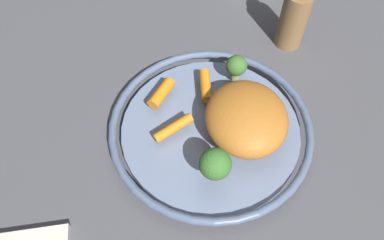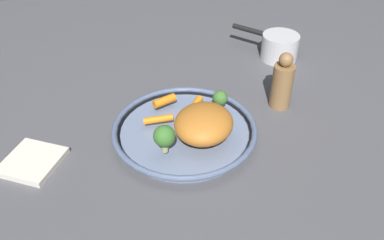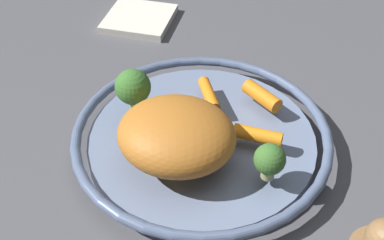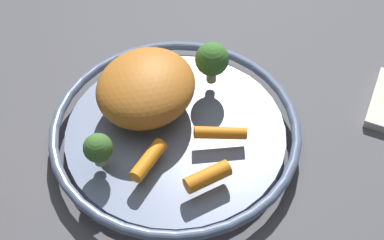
# 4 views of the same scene
# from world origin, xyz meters

# --- Properties ---
(ground_plane) EXTENTS (1.94, 1.94, 0.00)m
(ground_plane) POSITION_xyz_m (0.00, 0.00, 0.00)
(ground_plane) COLOR #4C4C51
(serving_bowl) EXTENTS (0.34, 0.34, 0.03)m
(serving_bowl) POSITION_xyz_m (0.00, 0.00, 0.02)
(serving_bowl) COLOR slate
(serving_bowl) RESTS_ON ground_plane
(roast_chicken_piece) EXTENTS (0.18, 0.19, 0.07)m
(roast_chicken_piece) POSITION_xyz_m (-0.04, 0.04, 0.07)
(roast_chicken_piece) COLOR #B76B25
(roast_chicken_piece) RESTS_ON serving_bowl
(baby_carrot_right) EXTENTS (0.05, 0.06, 0.02)m
(baby_carrot_right) POSITION_xyz_m (-0.03, -0.06, 0.04)
(baby_carrot_right) COLOR orange
(baby_carrot_right) RESTS_ON serving_bowl
(baby_carrot_center) EXTENTS (0.06, 0.05, 0.02)m
(baby_carrot_center) POSITION_xyz_m (0.04, -0.09, 0.04)
(baby_carrot_center) COLOR orange
(baby_carrot_center) RESTS_ON serving_bowl
(baby_carrot_near_rim) EXTENTS (0.07, 0.02, 0.02)m
(baby_carrot_near_rim) POSITION_xyz_m (0.06, -0.02, 0.04)
(baby_carrot_near_rim) COLOR orange
(baby_carrot_near_rim) RESTS_ON serving_bowl
(broccoli_floret_edge) EXTENTS (0.05, 0.05, 0.07)m
(broccoli_floret_edge) POSITION_xyz_m (0.05, 0.08, 0.07)
(broccoli_floret_edge) COLOR #9CA466
(broccoli_floret_edge) RESTS_ON serving_bowl
(broccoli_floret_mid) EXTENTS (0.04, 0.04, 0.05)m
(broccoli_floret_mid) POSITION_xyz_m (-0.09, -0.06, 0.06)
(broccoli_floret_mid) COLOR tan
(broccoli_floret_mid) RESTS_ON serving_bowl
(pepper_mill) EXTENTS (0.05, 0.05, 0.15)m
(pepper_mill) POSITION_xyz_m (-0.26, -0.10, 0.07)
(pepper_mill) COLOR olive
(pepper_mill) RESTS_ON ground_plane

